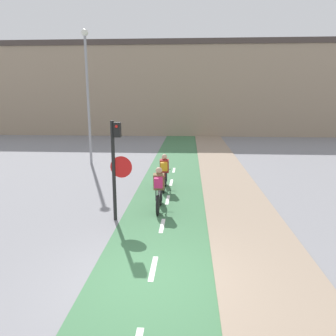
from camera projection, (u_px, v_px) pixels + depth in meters
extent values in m
plane|color=gray|center=(151.00, 281.00, 6.94)|extent=(120.00, 120.00, 0.00)
cube|color=#3D7047|center=(151.00, 281.00, 6.93)|extent=(2.71, 60.00, 0.02)
cube|color=white|center=(153.00, 268.00, 7.42)|extent=(0.12, 1.10, 0.00)
cube|color=white|center=(162.00, 226.00, 9.85)|extent=(0.12, 1.10, 0.00)
cube|color=white|center=(168.00, 200.00, 12.29)|extent=(0.12, 1.10, 0.00)
cube|color=white|center=(171.00, 182.00, 14.72)|extent=(0.12, 1.10, 0.00)
cube|color=white|center=(174.00, 170.00, 17.16)|extent=(0.12, 1.10, 0.00)
cube|color=gray|center=(273.00, 285.00, 6.77)|extent=(2.40, 60.00, 0.05)
cube|color=gray|center=(182.00, 92.00, 33.06)|extent=(60.00, 5.00, 8.41)
cube|color=#473D38|center=(182.00, 45.00, 32.10)|extent=(60.00, 5.20, 0.50)
cylinder|color=black|center=(114.00, 172.00, 10.03)|extent=(0.11, 0.11, 3.13)
cube|color=black|center=(117.00, 130.00, 9.74)|extent=(0.20, 0.20, 0.44)
sphere|color=red|center=(116.00, 126.00, 9.61)|extent=(0.09, 0.09, 0.09)
cone|color=red|center=(121.00, 167.00, 9.98)|extent=(0.67, 0.01, 0.67)
cone|color=silver|center=(121.00, 167.00, 9.98)|extent=(0.60, 0.02, 0.60)
cylinder|color=gray|center=(88.00, 102.00, 18.09)|extent=(0.14, 0.14, 7.00)
sphere|color=silver|center=(85.00, 33.00, 17.31)|extent=(0.36, 0.36, 0.36)
cylinder|color=black|center=(158.00, 205.00, 10.71)|extent=(0.07, 0.67, 0.67)
cylinder|color=black|center=(161.00, 196.00, 11.72)|extent=(0.07, 0.67, 0.67)
cylinder|color=slate|center=(160.00, 194.00, 11.37)|extent=(0.04, 0.66, 0.42)
cylinder|color=slate|center=(158.00, 197.00, 10.90)|extent=(0.04, 0.34, 0.44)
cylinder|color=slate|center=(159.00, 189.00, 11.17)|extent=(0.04, 0.96, 0.07)
cylinder|color=slate|center=(158.00, 204.00, 10.90)|extent=(0.04, 0.40, 0.05)
cylinder|color=black|center=(160.00, 185.00, 11.63)|extent=(0.46, 0.03, 0.03)
cube|color=brown|center=(159.00, 182.00, 10.99)|extent=(0.36, 0.31, 0.59)
sphere|color=tan|center=(159.00, 170.00, 10.95)|extent=(0.22, 0.22, 0.22)
cylinder|color=#232328|center=(156.00, 194.00, 11.06)|extent=(0.04, 0.07, 0.42)
cylinder|color=#232328|center=(162.00, 195.00, 11.05)|extent=(0.04, 0.07, 0.42)
cube|color=#DB286B|center=(158.00, 182.00, 10.81)|extent=(0.28, 0.23, 0.39)
cylinder|color=black|center=(164.00, 185.00, 13.17)|extent=(0.07, 0.67, 0.67)
cylinder|color=black|center=(165.00, 179.00, 14.16)|extent=(0.07, 0.67, 0.67)
cylinder|color=maroon|center=(165.00, 176.00, 13.81)|extent=(0.04, 0.65, 0.42)
cylinder|color=maroon|center=(164.00, 179.00, 13.35)|extent=(0.04, 0.34, 0.44)
cylinder|color=maroon|center=(165.00, 172.00, 13.62)|extent=(0.04, 0.94, 0.07)
cylinder|color=maroon|center=(164.00, 184.00, 13.36)|extent=(0.04, 0.39, 0.05)
cylinder|color=black|center=(165.00, 169.00, 14.07)|extent=(0.46, 0.03, 0.03)
cube|color=maroon|center=(164.00, 166.00, 13.44)|extent=(0.36, 0.31, 0.59)
sphere|color=tan|center=(164.00, 157.00, 13.40)|extent=(0.22, 0.22, 0.22)
cylinder|color=#232328|center=(162.00, 177.00, 13.51)|extent=(0.04, 0.07, 0.42)
cylinder|color=#232328|center=(167.00, 177.00, 13.50)|extent=(0.04, 0.07, 0.42)
cube|color=orange|center=(164.00, 166.00, 13.26)|extent=(0.28, 0.23, 0.39)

